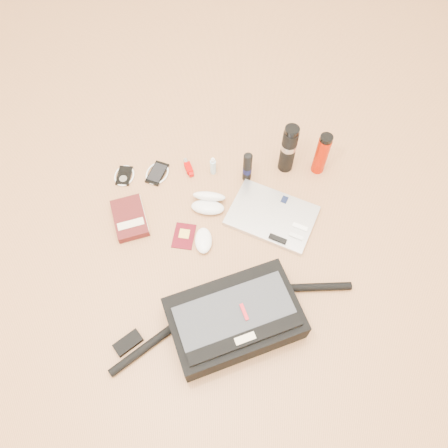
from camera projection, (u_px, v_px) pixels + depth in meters
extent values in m
plane|color=#AC7447|center=(224.00, 259.00, 1.76)|extent=(4.00, 4.00, 0.00)
cube|color=black|center=(234.00, 318.00, 1.58)|extent=(0.53, 0.43, 0.11)
cube|color=#303238|center=(236.00, 316.00, 1.52)|extent=(0.46, 0.34, 0.01)
cube|color=black|center=(245.00, 339.00, 1.48)|extent=(0.40, 0.19, 0.01)
cube|color=beige|center=(245.00, 339.00, 1.48)|extent=(0.08, 0.05, 0.02)
cube|color=red|center=(244.00, 312.00, 1.52)|extent=(0.03, 0.06, 0.02)
cylinder|color=black|center=(144.00, 348.00, 1.57)|extent=(0.24, 0.21, 0.03)
cylinder|color=black|center=(314.00, 287.00, 1.68)|extent=(0.29, 0.05, 0.03)
cube|color=black|center=(128.00, 343.00, 1.58)|extent=(0.11, 0.10, 0.02)
cube|color=#BCBCBF|center=(272.00, 216.00, 1.84)|extent=(0.42, 0.36, 0.02)
cube|color=black|center=(285.00, 200.00, 1.87)|extent=(0.04, 0.04, 0.00)
cube|color=white|center=(300.00, 227.00, 1.80)|extent=(0.07, 0.04, 0.01)
cube|color=silver|center=(296.00, 236.00, 1.78)|extent=(0.06, 0.04, 0.01)
cube|color=black|center=(278.00, 239.00, 1.77)|extent=(0.08, 0.05, 0.01)
cube|color=#431011|center=(130.00, 218.00, 1.83)|extent=(0.18, 0.23, 0.03)
cube|color=beige|center=(145.00, 214.00, 1.84)|extent=(0.06, 0.18, 0.03)
cube|color=beige|center=(131.00, 224.00, 1.80)|extent=(0.11, 0.07, 0.00)
cube|color=#4C060F|center=(184.00, 236.00, 1.81)|extent=(0.10, 0.13, 0.00)
cube|color=#E3B94E|center=(184.00, 234.00, 1.81)|extent=(0.05, 0.05, 0.00)
ellipsoid|color=white|center=(203.00, 240.00, 1.78)|extent=(0.08, 0.12, 0.04)
ellipsoid|color=white|center=(208.00, 207.00, 1.85)|extent=(0.15, 0.09, 0.04)
ellipsoid|color=white|center=(209.00, 196.00, 1.86)|extent=(0.15, 0.09, 0.08)
ellipsoid|color=black|center=(201.00, 206.00, 1.85)|extent=(0.04, 0.03, 0.01)
ellipsoid|color=black|center=(214.00, 208.00, 1.85)|extent=(0.04, 0.03, 0.01)
cylinder|color=black|center=(208.00, 207.00, 1.85)|extent=(0.02, 0.01, 0.00)
cube|color=black|center=(124.00, 176.00, 1.95)|extent=(0.07, 0.11, 0.01)
cylinder|color=#9B9B9E|center=(123.00, 179.00, 1.94)|extent=(0.04, 0.04, 0.00)
torus|color=white|center=(124.00, 176.00, 1.95)|extent=(0.09, 0.09, 0.01)
cube|color=black|center=(157.00, 173.00, 1.96)|extent=(0.10, 0.14, 0.01)
cube|color=black|center=(157.00, 172.00, 1.95)|extent=(0.09, 0.11, 0.00)
torus|color=white|center=(157.00, 173.00, 1.96)|extent=(0.13, 0.13, 0.01)
cube|color=#B30100|center=(189.00, 168.00, 1.96)|extent=(0.05, 0.06, 0.03)
cube|color=#C10806|center=(191.00, 174.00, 1.95)|extent=(0.03, 0.02, 0.02)
cylinder|color=#AEAEB1|center=(186.00, 162.00, 1.98)|extent=(0.03, 0.04, 0.02)
cylinder|color=#AFD6E9|center=(213.00, 167.00, 1.93)|extent=(0.03, 0.03, 0.08)
cylinder|color=white|center=(213.00, 161.00, 1.89)|extent=(0.02, 0.02, 0.02)
cylinder|color=white|center=(213.00, 159.00, 1.88)|extent=(0.01, 0.01, 0.01)
cylinder|color=black|center=(247.00, 167.00, 1.89)|extent=(0.04, 0.04, 0.16)
cylinder|color=#080B32|center=(247.00, 170.00, 1.90)|extent=(0.04, 0.04, 0.03)
ellipsoid|color=black|center=(248.00, 156.00, 1.82)|extent=(0.04, 0.04, 0.02)
cylinder|color=black|center=(288.00, 151.00, 1.88)|extent=(0.08, 0.08, 0.23)
cylinder|color=#B7B7BA|center=(289.00, 146.00, 1.86)|extent=(0.08, 0.08, 0.03)
cylinder|color=black|center=(292.00, 131.00, 1.77)|extent=(0.07, 0.07, 0.02)
cylinder|color=#AC1500|center=(321.00, 155.00, 1.89)|extent=(0.07, 0.07, 0.20)
cylinder|color=black|center=(326.00, 138.00, 1.79)|extent=(0.06, 0.06, 0.02)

